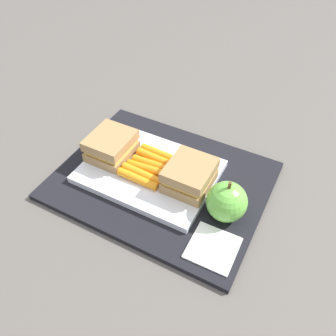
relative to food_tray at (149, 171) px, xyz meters
name	(u,v)px	position (x,y,z in m)	size (l,w,h in m)	color
ground_plane	(162,182)	(0.03, 0.00, -0.02)	(2.40, 2.40, 0.00)	#56514C
lunchbag_mat	(162,180)	(0.03, 0.00, -0.01)	(0.36, 0.28, 0.01)	black
food_tray	(149,171)	(0.00, 0.00, 0.00)	(0.23, 0.17, 0.01)	white
sandwich_half_left	(111,146)	(-0.08, 0.00, 0.03)	(0.07, 0.08, 0.04)	#9E7A4C
sandwich_half_right	(190,175)	(0.08, 0.00, 0.03)	(0.07, 0.08, 0.04)	#9E7A4C
carrot_sticks_bundle	(149,166)	(0.00, 0.00, 0.01)	(0.08, 0.09, 0.02)	orange
apple	(227,202)	(0.15, -0.02, 0.03)	(0.06, 0.06, 0.08)	#66B742
paper_napkin	(213,248)	(0.16, -0.09, 0.00)	(0.07, 0.07, 0.00)	white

